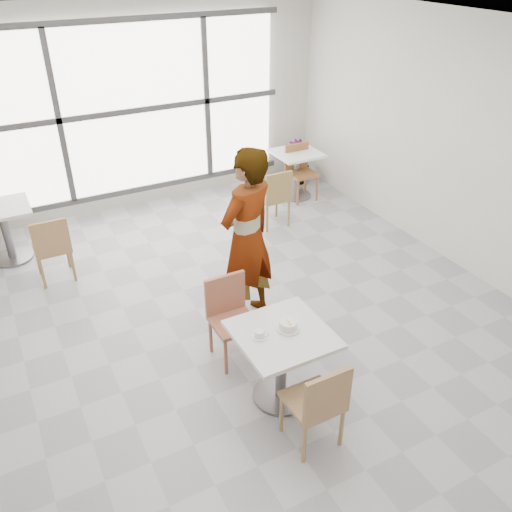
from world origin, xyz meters
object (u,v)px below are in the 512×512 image
bg_chair_left_near (52,245)px  plant_right (298,162)px  bg_chair_right_near (275,195)px  bg_chair_right_far (300,168)px  main_table (282,353)px  chair_far (230,312)px  oatmeal_bowl (288,325)px  person (247,239)px  bg_table_left (4,226)px  chair_near (319,401)px  coffee_cup (259,334)px  bg_table_right (296,168)px

bg_chair_left_near → plant_right: bearing=-163.3°
bg_chair_left_near → bg_chair_right_near: same height
bg_chair_right_far → plant_right: bg_chair_right_far is taller
main_table → chair_far: size_ratio=0.92×
bg_chair_right_near → plant_right: 1.70m
main_table → chair_far: bearing=100.1°
oatmeal_bowl → bg_chair_right_far: (2.41, 3.67, -0.29)m
chair_far → person: (0.43, 0.48, 0.48)m
bg_table_left → oatmeal_bowl: bearing=-62.4°
main_table → person: bearing=76.7°
main_table → chair_near: (-0.02, -0.61, -0.02)m
chair_far → person: person is taller
bg_chair_right_far → oatmeal_bowl: bearing=-123.3°
main_table → bg_chair_left_near: bearing=116.2°
main_table → plant_right: 5.06m
person → oatmeal_bowl: bearing=57.8°
person → chair_near: bearing=58.8°
chair_near → coffee_cup: (-0.19, 0.65, 0.28)m
coffee_cup → plant_right: (2.98, 4.18, -0.42)m
plant_right → oatmeal_bowl: bearing=-122.8°
plant_right → bg_chair_right_far: bearing=-119.5°
chair_near → oatmeal_bowl: bearing=-97.7°
plant_right → person: bearing=-129.8°
chair_far → bg_chair_right_far: 3.92m
chair_near → bg_chair_left_near: (-1.44, 3.57, 0.00)m
bg_table_right → plant_right: size_ratio=1.03×
chair_near → bg_chair_right_far: (2.49, 4.31, 0.00)m
bg_chair_right_far → chair_near: bearing=-120.1°
coffee_cup → bg_chair_right_near: (1.82, 2.94, -0.28)m
bg_table_left → plant_right: 4.70m
plant_right → bg_table_left: bearing=-174.7°
oatmeal_bowl → person: 1.26m
person → main_table: bearing=55.0°
coffee_cup → person: 1.32m
chair_near → bg_table_right: size_ratio=1.16×
chair_far → plant_right: bearing=49.9°
main_table → person: person is taller
bg_chair_right_near → plant_right: (1.16, 1.24, -0.14)m
bg_chair_left_near → bg_chair_right_far: (3.93, 0.74, 0.00)m
coffee_cup → plant_right: bearing=54.5°
main_table → person: (0.29, 1.25, 0.46)m
oatmeal_bowl → coffee_cup: 0.27m
chair_near → bg_table_left: 4.79m
person → chair_far: bearing=26.2°
bg_chair_right_near → bg_chair_left_near: bearing=0.4°
coffee_cup → plant_right: size_ratio=0.22×
oatmeal_bowl → person: size_ratio=0.11×
coffee_cup → bg_chair_right_far: bearing=53.7°
bg_chair_right_far → coffee_cup: bearing=-126.3°
chair_far → plant_right: (2.91, 3.46, -0.14)m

